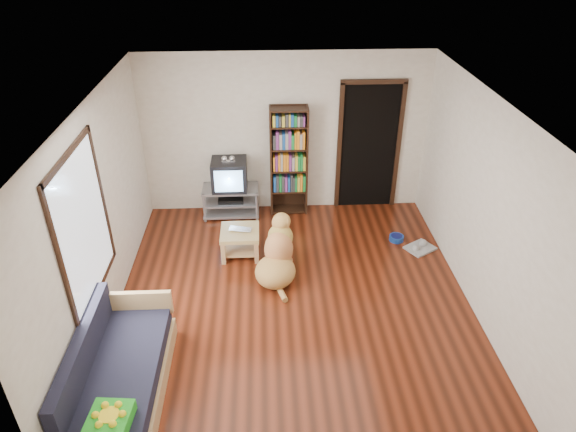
{
  "coord_description": "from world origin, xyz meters",
  "views": [
    {
      "loc": [
        -0.33,
        -5.13,
        4.32
      ],
      "look_at": [
        -0.05,
        0.64,
        0.9
      ],
      "focal_mm": 32.0,
      "sensor_mm": 36.0,
      "label": 1
    }
  ],
  "objects_px": {
    "green_cushion": "(110,419)",
    "sofa": "(119,375)",
    "grey_rag": "(420,248)",
    "bookshelf": "(289,156)",
    "dog_bowl": "(396,238)",
    "dog": "(278,256)",
    "crt_tv": "(229,174)",
    "laptop": "(240,231)",
    "coffee_table": "(240,238)",
    "tv_stand": "(231,200)"
  },
  "relations": [
    {
      "from": "laptop",
      "to": "dog",
      "type": "xyz_separation_m",
      "value": [
        0.53,
        -0.51,
        -0.09
      ]
    },
    {
      "from": "tv_stand",
      "to": "dog_bowl",
      "type": "bearing_deg",
      "value": -19.56
    },
    {
      "from": "grey_rag",
      "to": "coffee_table",
      "type": "relative_size",
      "value": 0.73
    },
    {
      "from": "tv_stand",
      "to": "crt_tv",
      "type": "height_order",
      "value": "crt_tv"
    },
    {
      "from": "coffee_table",
      "to": "dog_bowl",
      "type": "bearing_deg",
      "value": 5.89
    },
    {
      "from": "tv_stand",
      "to": "dog",
      "type": "distance_m",
      "value": 1.83
    },
    {
      "from": "green_cushion",
      "to": "laptop",
      "type": "xyz_separation_m",
      "value": [
        1.03,
        3.16,
        -0.07
      ]
    },
    {
      "from": "laptop",
      "to": "dog_bowl",
      "type": "height_order",
      "value": "laptop"
    },
    {
      "from": "crt_tv",
      "to": "sofa",
      "type": "distance_m",
      "value": 3.81
    },
    {
      "from": "sofa",
      "to": "dog",
      "type": "xyz_separation_m",
      "value": [
        1.69,
        1.94,
        0.06
      ]
    },
    {
      "from": "dog",
      "to": "dog_bowl",
      "type": "bearing_deg",
      "value": 23.12
    },
    {
      "from": "laptop",
      "to": "dog",
      "type": "relative_size",
      "value": 0.3
    },
    {
      "from": "grey_rag",
      "to": "green_cushion",
      "type": "bearing_deg",
      "value": -139.27
    },
    {
      "from": "coffee_table",
      "to": "crt_tv",
      "type": "bearing_deg",
      "value": 98.91
    },
    {
      "from": "crt_tv",
      "to": "sofa",
      "type": "height_order",
      "value": "crt_tv"
    },
    {
      "from": "green_cushion",
      "to": "grey_rag",
      "type": "bearing_deg",
      "value": 46.0
    },
    {
      "from": "green_cushion",
      "to": "crt_tv",
      "type": "height_order",
      "value": "crt_tv"
    },
    {
      "from": "bookshelf",
      "to": "sofa",
      "type": "xyz_separation_m",
      "value": [
        -1.92,
        -3.72,
        -0.74
      ]
    },
    {
      "from": "grey_rag",
      "to": "tv_stand",
      "type": "distance_m",
      "value": 3.09
    },
    {
      "from": "green_cushion",
      "to": "bookshelf",
      "type": "height_order",
      "value": "bookshelf"
    },
    {
      "from": "dog_bowl",
      "to": "grey_rag",
      "type": "height_order",
      "value": "dog_bowl"
    },
    {
      "from": "dog_bowl",
      "to": "laptop",
      "type": "bearing_deg",
      "value": -173.39
    },
    {
      "from": "grey_rag",
      "to": "sofa",
      "type": "xyz_separation_m",
      "value": [
        -3.82,
        -2.48,
        0.25
      ]
    },
    {
      "from": "dog",
      "to": "bookshelf",
      "type": "bearing_deg",
      "value": 82.41
    },
    {
      "from": "laptop",
      "to": "tv_stand",
      "type": "distance_m",
      "value": 1.2
    },
    {
      "from": "grey_rag",
      "to": "tv_stand",
      "type": "xyz_separation_m",
      "value": [
        -2.85,
        1.16,
        0.25
      ]
    },
    {
      "from": "grey_rag",
      "to": "sofa",
      "type": "distance_m",
      "value": 4.56
    },
    {
      "from": "green_cushion",
      "to": "sofa",
      "type": "height_order",
      "value": "sofa"
    },
    {
      "from": "sofa",
      "to": "bookshelf",
      "type": "bearing_deg",
      "value": 62.68
    },
    {
      "from": "grey_rag",
      "to": "dog",
      "type": "xyz_separation_m",
      "value": [
        -2.14,
        -0.53,
        0.31
      ]
    },
    {
      "from": "dog",
      "to": "tv_stand",
      "type": "bearing_deg",
      "value": 112.85
    },
    {
      "from": "dog",
      "to": "crt_tv",
      "type": "bearing_deg",
      "value": 112.58
    },
    {
      "from": "sofa",
      "to": "coffee_table",
      "type": "distance_m",
      "value": 2.74
    },
    {
      "from": "dog_bowl",
      "to": "grey_rag",
      "type": "bearing_deg",
      "value": -39.81
    },
    {
      "from": "dog_bowl",
      "to": "coffee_table",
      "type": "height_order",
      "value": "coffee_table"
    },
    {
      "from": "green_cushion",
      "to": "laptop",
      "type": "bearing_deg",
      "value": 77.16
    },
    {
      "from": "green_cushion",
      "to": "bookshelf",
      "type": "xyz_separation_m",
      "value": [
        1.8,
        4.43,
        0.52
      ]
    },
    {
      "from": "sofa",
      "to": "dog",
      "type": "bearing_deg",
      "value": 49.02
    },
    {
      "from": "bookshelf",
      "to": "sofa",
      "type": "relative_size",
      "value": 1.0
    },
    {
      "from": "green_cushion",
      "to": "dog",
      "type": "xyz_separation_m",
      "value": [
        1.56,
        2.65,
        -0.16
      ]
    },
    {
      "from": "bookshelf",
      "to": "coffee_table",
      "type": "relative_size",
      "value": 3.27
    },
    {
      "from": "laptop",
      "to": "dog_bowl",
      "type": "relative_size",
      "value": 1.46
    },
    {
      "from": "green_cushion",
      "to": "laptop",
      "type": "height_order",
      "value": "green_cushion"
    },
    {
      "from": "sofa",
      "to": "coffee_table",
      "type": "bearing_deg",
      "value": 64.99
    },
    {
      "from": "crt_tv",
      "to": "dog_bowl",
      "type": "bearing_deg",
      "value": -20.0
    },
    {
      "from": "crt_tv",
      "to": "sofa",
      "type": "xyz_separation_m",
      "value": [
        -0.97,
        -3.65,
        -0.48
      ]
    },
    {
      "from": "tv_stand",
      "to": "sofa",
      "type": "distance_m",
      "value": 3.76
    },
    {
      "from": "laptop",
      "to": "crt_tv",
      "type": "relative_size",
      "value": 0.56
    },
    {
      "from": "dog_bowl",
      "to": "bookshelf",
      "type": "relative_size",
      "value": 0.12
    },
    {
      "from": "laptop",
      "to": "coffee_table",
      "type": "xyz_separation_m",
      "value": [
        0.0,
        0.03,
        -0.13
      ]
    }
  ]
}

